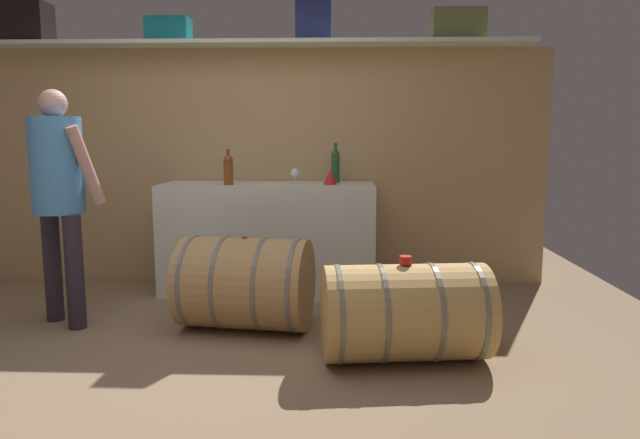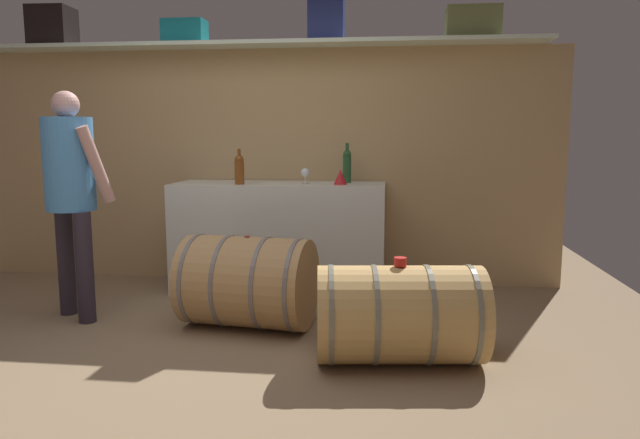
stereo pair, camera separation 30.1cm
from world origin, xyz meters
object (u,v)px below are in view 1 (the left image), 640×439
wine_bottle_green (335,165)px  red_funnel (330,177)px  toolcase_teal (169,30)px  wine_glass (295,173)px  work_cabinet (269,238)px  tasting_cup (406,260)px  wine_barrel_near (405,312)px  toolcase_navy (314,21)px  visitor_tasting (59,183)px  toolcase_olive (458,25)px  toolcase_black (28,23)px  wine_bottle_amber (228,169)px  wine_barrel_far (245,283)px

wine_bottle_green → red_funnel: bearing=-101.9°
toolcase_teal → wine_bottle_green: 1.80m
wine_glass → work_cabinet: bearing=161.2°
tasting_cup → wine_barrel_near: bearing=0.0°
toolcase_navy → wine_bottle_green: toolcase_navy is taller
work_cabinet → visitor_tasting: 1.69m
work_cabinet → wine_bottle_green: wine_bottle_green is taller
wine_bottle_green → wine_glass: size_ratio=2.53×
toolcase_teal → work_cabinet: (0.85, -0.22, -1.72)m
toolcase_navy → wine_glass: (-0.14, -0.29, -1.24)m
tasting_cup → toolcase_olive: bearing=71.4°
tasting_cup → visitor_tasting: visitor_tasting is taller
toolcase_olive → wine_bottle_green: bearing=-175.8°
toolcase_olive → red_funnel: (-1.04, -0.29, -1.23)m
toolcase_black → wine_barrel_near: (3.02, -1.73, -1.96)m
wine_bottle_green → visitor_tasting: size_ratio=0.21×
wine_bottle_amber → red_funnel: bearing=5.5°
toolcase_olive → toolcase_black: bearing=178.6°
wine_barrel_near → tasting_cup: tasting_cup is taller
wine_glass → tasting_cup: wine_glass is taller
visitor_tasting → wine_glass: bearing=65.0°
toolcase_black → wine_bottle_amber: bearing=-14.3°
wine_bottle_amber → wine_bottle_green: bearing=17.3°
visitor_tasting → toolcase_teal: bearing=104.2°
wine_bottle_green → wine_glass: bearing=-149.1°
toolcase_black → toolcase_olive: bearing=-2.5°
red_funnel → tasting_cup: red_funnel is taller
toolcase_teal → wine_barrel_near: size_ratio=0.35×
toolcase_black → wine_glass: 2.61m
toolcase_olive → red_funnel: bearing=-166.1°
toolcase_olive → wine_glass: size_ratio=3.30×
toolcase_olive → wine_barrel_near: (-0.58, -1.73, -1.92)m
wine_glass → visitor_tasting: 1.76m
wine_glass → visitor_tasting: (-1.53, -0.86, -0.01)m
toolcase_teal → tasting_cup: size_ratio=4.92×
toolcase_olive → wine_bottle_amber: 2.22m
tasting_cup → toolcase_navy: bearing=109.4°
toolcase_teal → red_funnel: 1.84m
wine_bottle_green → wine_barrel_far: 1.45m
wine_bottle_amber → red_funnel: 0.82m
red_funnel → wine_glass: bearing=-178.6°
visitor_tasting → toolcase_olive: bearing=57.6°
wine_bottle_green → wine_barrel_near: wine_bottle_green is taller
toolcase_olive → work_cabinet: 2.35m
toolcase_black → work_cabinet: size_ratio=0.20×
wine_bottle_amber → wine_barrel_near: bearing=-46.8°
red_funnel → visitor_tasting: 2.01m
toolcase_black → toolcase_navy: toolcase_black is taller
toolcase_teal → toolcase_navy: toolcase_navy is taller
toolcase_teal → wine_barrel_far: bearing=-56.1°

